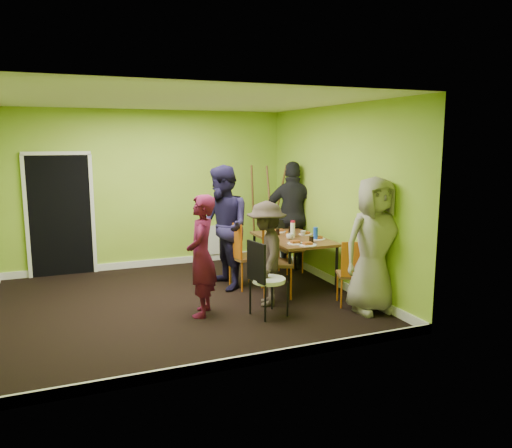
{
  "coord_description": "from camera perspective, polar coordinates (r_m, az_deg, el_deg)",
  "views": [
    {
      "loc": [
        -1.54,
        -6.69,
        2.28
      ],
      "look_at": [
        1.16,
        0.0,
        1.06
      ],
      "focal_mm": 35.0,
      "sensor_mm": 36.0,
      "label": 1
    }
  ],
  "objects": [
    {
      "name": "dining_table",
      "position": [
        7.94,
        4.27,
        -1.92
      ],
      "size": [
        0.9,
        1.5,
        0.75
      ],
      "color": "black",
      "rests_on": "ground"
    },
    {
      "name": "plate_wall_front",
      "position": [
        7.82,
        7.08,
        -1.7
      ],
      "size": [
        0.24,
        0.24,
        0.01
      ],
      "primitive_type": "cylinder",
      "color": "white",
      "rests_on": "dining_table"
    },
    {
      "name": "plate_wall_back",
      "position": [
        8.18,
        5.66,
        -1.17
      ],
      "size": [
        0.22,
        0.22,
        0.01
      ],
      "primitive_type": "cylinder",
      "color": "white",
      "rests_on": "dining_table"
    },
    {
      "name": "person_standing",
      "position": [
        6.51,
        -6.25,
        -3.62
      ],
      "size": [
        0.58,
        0.68,
        1.59
      ],
      "primitive_type": "imported",
      "rotation": [
        0.0,
        0.0,
        -1.99
      ],
      "color": "#4F0D29",
      "rests_on": "ground"
    },
    {
      "name": "plate_near_right",
      "position": [
        7.44,
        4.5,
        -2.22
      ],
      "size": [
        0.23,
        0.23,
        0.01
      ],
      "primitive_type": "cylinder",
      "color": "white",
      "rests_on": "dining_table"
    },
    {
      "name": "easel",
      "position": [
        9.32,
        1.24,
        1.14
      ],
      "size": [
        0.74,
        0.69,
        1.84
      ],
      "color": "brown",
      "rests_on": "ground"
    },
    {
      "name": "person_back_end",
      "position": [
        8.84,
        4.29,
        0.96
      ],
      "size": [
        1.21,
        0.88,
        1.91
      ],
      "primitive_type": "imported",
      "rotation": [
        0.0,
        0.0,
        2.72
      ],
      "color": "black",
      "rests_on": "ground"
    },
    {
      "name": "glass_mid",
      "position": [
        8.1,
        2.5,
        -0.91
      ],
      "size": [
        0.06,
        0.06,
        0.1
      ],
      "primitive_type": "cylinder",
      "color": "black",
      "rests_on": "dining_table"
    },
    {
      "name": "chair_bentwood",
      "position": [
        6.46,
        0.96,
        -5.86
      ],
      "size": [
        0.47,
        0.46,
        1.0
      ],
      "rotation": [
        0.0,
        0.0,
        -1.37
      ],
      "color": "black",
      "rests_on": "ground"
    },
    {
      "name": "room_walls",
      "position": [
        7.02,
        -9.11,
        -1.1
      ],
      "size": [
        5.04,
        4.54,
        2.82
      ],
      "color": "#8DAF2D",
      "rests_on": "ground"
    },
    {
      "name": "chair_front_end",
      "position": [
        6.98,
        11.01,
        -5.13
      ],
      "size": [
        0.5,
        0.5,
        0.93
      ],
      "rotation": [
        0.0,
        0.0,
        -0.38
      ],
      "color": "orange",
      "rests_on": "ground"
    },
    {
      "name": "orange_bottle",
      "position": [
        8.05,
        3.54,
        -1.06
      ],
      "size": [
        0.03,
        0.03,
        0.08
      ],
      "primitive_type": "cylinder",
      "color": "orange",
      "rests_on": "dining_table"
    },
    {
      "name": "chair_back_end",
      "position": [
        8.75,
        3.55,
        -1.23
      ],
      "size": [
        0.39,
        0.45,
        0.9
      ],
      "rotation": [
        0.0,
        0.0,
        3.2
      ],
      "color": "orange",
      "rests_on": "ground"
    },
    {
      "name": "person_left_near",
      "position": [
        6.89,
        1.23,
        -3.4
      ],
      "size": [
        0.84,
        1.07,
        1.45
      ],
      "primitive_type": "imported",
      "rotation": [
        0.0,
        0.0,
        -1.94
      ],
      "color": "#322821",
      "rests_on": "ground"
    },
    {
      "name": "person_left_far",
      "position": [
        7.63,
        -3.78,
        -0.41
      ],
      "size": [
        0.8,
        0.99,
        1.91
      ],
      "primitive_type": "imported",
      "rotation": [
        0.0,
        0.0,
        -1.48
      ],
      "color": "#1B1638",
      "rests_on": "ground"
    },
    {
      "name": "ground",
      "position": [
        7.24,
        -8.63,
        -8.86
      ],
      "size": [
        5.0,
        5.0,
        0.0
      ],
      "primitive_type": "plane",
      "color": "black",
      "rests_on": "ground"
    },
    {
      "name": "plate_far_back",
      "position": [
        8.38,
        2.7,
        -0.88
      ],
      "size": [
        0.22,
        0.22,
        0.01
      ],
      "primitive_type": "cylinder",
      "color": "white",
      "rests_on": "dining_table"
    },
    {
      "name": "blue_bottle",
      "position": [
        7.76,
        6.82,
        -1.08
      ],
      "size": [
        0.07,
        0.07,
        0.2
      ],
      "primitive_type": "cylinder",
      "color": "blue",
      "rests_on": "dining_table"
    },
    {
      "name": "glass_front",
      "position": [
        7.54,
        6.35,
        -1.77
      ],
      "size": [
        0.07,
        0.07,
        0.1
      ],
      "primitive_type": "cylinder",
      "color": "black",
      "rests_on": "dining_table"
    },
    {
      "name": "chair_left_near",
      "position": [
        7.29,
        1.79,
        -3.69
      ],
      "size": [
        0.58,
        0.58,
        1.07
      ],
      "rotation": [
        0.0,
        0.0,
        -1.97
      ],
      "color": "orange",
      "rests_on": "ground"
    },
    {
      "name": "thermos",
      "position": [
        7.92,
        4.22,
        -0.68
      ],
      "size": [
        0.07,
        0.07,
        0.24
      ],
      "primitive_type": "cylinder",
      "color": "white",
      "rests_on": "dining_table"
    },
    {
      "name": "chair_left_far",
      "position": [
        7.69,
        -1.73,
        -3.15
      ],
      "size": [
        0.51,
        0.5,
        1.03
      ],
      "rotation": [
        0.0,
        0.0,
        -1.37
      ],
      "color": "orange",
      "rests_on": "ground"
    },
    {
      "name": "cup_b",
      "position": [
        8.08,
        5.41,
        -1.04
      ],
      "size": [
        0.09,
        0.09,
        0.08
      ],
      "primitive_type": "imported",
      "color": "white",
      "rests_on": "dining_table"
    },
    {
      "name": "cup_a",
      "position": [
        7.76,
        3.88,
        -1.44
      ],
      "size": [
        0.11,
        0.11,
        0.09
      ],
      "primitive_type": "imported",
      "color": "white",
      "rests_on": "dining_table"
    },
    {
      "name": "plate_near_left",
      "position": [
        8.2,
        1.9,
        -1.09
      ],
      "size": [
        0.23,
        0.23,
        0.01
      ],
      "primitive_type": "cylinder",
      "color": "white",
      "rests_on": "dining_table"
    },
    {
      "name": "glass_back",
      "position": [
        8.34,
        3.97,
        -0.62
      ],
      "size": [
        0.07,
        0.07,
        0.1
      ],
      "primitive_type": "cylinder",
      "color": "black",
      "rests_on": "dining_table"
    },
    {
      "name": "person_front_end",
      "position": [
        6.76,
        13.34,
        -2.36
      ],
      "size": [
        0.9,
        0.6,
        1.81
      ],
      "primitive_type": "imported",
      "rotation": [
        0.0,
        0.0,
        -0.02
      ],
      "color": "gray",
      "rests_on": "ground"
    },
    {
      "name": "plate_far_front",
      "position": [
        7.35,
        5.93,
        -2.4
      ],
      "size": [
        0.26,
        0.26,
        0.01
      ],
      "primitive_type": "cylinder",
      "color": "white",
      "rests_on": "dining_table"
    }
  ]
}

